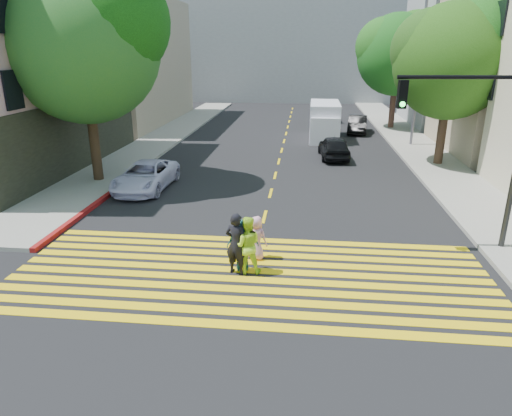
% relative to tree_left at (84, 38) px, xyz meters
% --- Properties ---
extents(ground, '(120.00, 120.00, 0.00)m').
position_rel_tree_left_xyz_m(ground, '(8.19, -9.92, -6.47)').
color(ground, black).
extents(sidewalk_left, '(3.00, 40.00, 0.15)m').
position_rel_tree_left_xyz_m(sidewalk_left, '(-0.31, 12.08, -6.39)').
color(sidewalk_left, gray).
rests_on(sidewalk_left, ground).
extents(sidewalk_right, '(3.00, 60.00, 0.15)m').
position_rel_tree_left_xyz_m(sidewalk_right, '(16.69, 5.08, -6.39)').
color(sidewalk_right, gray).
rests_on(sidewalk_right, ground).
extents(curb_red, '(0.20, 8.00, 0.16)m').
position_rel_tree_left_xyz_m(curb_red, '(1.29, -3.92, -6.39)').
color(curb_red, maroon).
rests_on(curb_red, ground).
extents(crosswalk, '(13.40, 5.30, 0.01)m').
position_rel_tree_left_xyz_m(crosswalk, '(8.19, -8.64, -6.46)').
color(crosswalk, yellow).
rests_on(crosswalk, ground).
extents(lane_line, '(0.12, 34.40, 0.01)m').
position_rel_tree_left_xyz_m(lane_line, '(8.19, 12.58, -6.46)').
color(lane_line, yellow).
rests_on(lane_line, ground).
extents(building_left_tan, '(12.00, 16.00, 10.00)m').
position_rel_tree_left_xyz_m(building_left_tan, '(-7.81, 18.08, -1.47)').
color(building_left_tan, tan).
rests_on(building_left_tan, ground).
extents(building_right_grey, '(10.00, 10.00, 10.00)m').
position_rel_tree_left_xyz_m(building_right_grey, '(23.19, 20.08, -1.47)').
color(building_right_grey, gray).
rests_on(building_right_grey, ground).
extents(backdrop_block, '(30.00, 8.00, 12.00)m').
position_rel_tree_left_xyz_m(backdrop_block, '(8.19, 38.08, -0.47)').
color(backdrop_block, gray).
rests_on(backdrop_block, ground).
extents(tree_left, '(8.27, 7.89, 9.59)m').
position_rel_tree_left_xyz_m(tree_left, '(0.00, 0.00, 0.00)').
color(tree_left, '#2F2213').
rests_on(tree_left, ground).
extents(tree_right_near, '(7.87, 7.64, 8.42)m').
position_rel_tree_left_xyz_m(tree_right_near, '(16.91, 5.04, -0.77)').
color(tree_right_near, black).
rests_on(tree_right_near, ground).
extents(tree_right_far, '(7.12, 6.65, 8.73)m').
position_rel_tree_left_xyz_m(tree_right_far, '(16.38, 16.98, -0.57)').
color(tree_right_far, '#351E16').
rests_on(tree_right_far, ground).
extents(pedestrian_man, '(0.76, 0.62, 1.80)m').
position_rel_tree_left_xyz_m(pedestrian_man, '(7.81, -8.54, -5.57)').
color(pedestrian_man, black).
rests_on(pedestrian_man, ground).
extents(pedestrian_woman, '(0.90, 0.75, 1.68)m').
position_rel_tree_left_xyz_m(pedestrian_woman, '(8.09, -8.47, -5.63)').
color(pedestrian_woman, '#BCF22F').
rests_on(pedestrian_woman, ground).
extents(pedestrian_child, '(0.77, 0.63, 1.35)m').
position_rel_tree_left_xyz_m(pedestrian_child, '(8.26, -7.55, -5.79)').
color(pedestrian_child, '#EC9FBC').
rests_on(pedestrian_child, ground).
extents(pedestrian_extra, '(0.96, 0.54, 1.55)m').
position_rel_tree_left_xyz_m(pedestrian_extra, '(7.96, -8.35, -5.69)').
color(pedestrian_extra, teal).
rests_on(pedestrian_extra, ground).
extents(white_sedan, '(2.16, 4.47, 1.23)m').
position_rel_tree_left_xyz_m(white_sedan, '(2.54, -0.89, -5.85)').
color(white_sedan, white).
rests_on(white_sedan, ground).
extents(dark_car_near, '(1.82, 3.97, 1.32)m').
position_rel_tree_left_xyz_m(dark_car_near, '(11.29, 6.22, -5.81)').
color(dark_car_near, black).
rests_on(dark_car_near, ground).
extents(silver_car, '(2.17, 4.71, 1.33)m').
position_rel_tree_left_xyz_m(silver_car, '(11.44, 21.40, -5.80)').
color(silver_car, gray).
rests_on(silver_car, ground).
extents(dark_car_parked, '(1.81, 3.99, 1.27)m').
position_rel_tree_left_xyz_m(dark_car_parked, '(13.49, 14.91, -5.83)').
color(dark_car_parked, black).
rests_on(dark_car_parked, ground).
extents(white_van, '(2.07, 5.30, 2.49)m').
position_rel_tree_left_xyz_m(white_van, '(10.91, 12.18, -5.29)').
color(white_van, white).
rests_on(white_van, ground).
extents(traffic_signal, '(3.85, 0.57, 5.64)m').
position_rel_tree_left_xyz_m(traffic_signal, '(14.84, -6.20, -2.81)').
color(traffic_signal, '#242424').
rests_on(traffic_signal, ground).
extents(street_lamp, '(2.13, 0.28, 9.40)m').
position_rel_tree_left_xyz_m(street_lamp, '(16.25, 10.17, -1.07)').
color(street_lamp, slate).
rests_on(street_lamp, ground).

